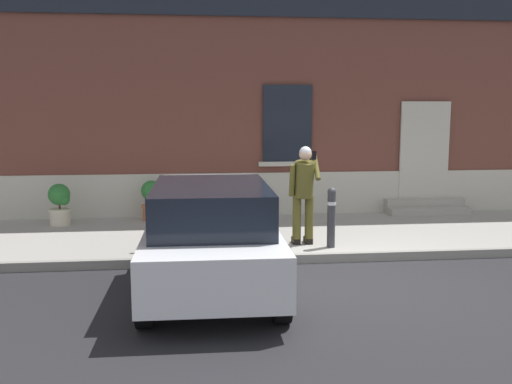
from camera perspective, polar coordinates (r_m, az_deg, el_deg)
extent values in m
plane|color=#232326|center=(8.75, 9.70, -8.52)|extent=(80.00, 80.00, 0.00)
cube|color=#99968E|center=(11.36, 5.81, -4.15)|extent=(24.00, 3.60, 0.15)
cube|color=gray|center=(9.60, 8.16, -6.51)|extent=(24.00, 0.12, 0.15)
cube|color=brown|center=(13.61, 3.77, 13.48)|extent=(24.00, 1.40, 7.50)
cube|color=#BCB7A8|center=(12.99, 4.20, -0.43)|extent=(24.00, 0.08, 1.10)
cube|color=brown|center=(13.72, 16.46, 3.80)|extent=(1.00, 0.08, 2.10)
cube|color=#BCB7A8|center=(13.70, 16.50, 4.00)|extent=(1.16, 0.06, 2.24)
cube|color=black|center=(12.79, 3.16, 6.87)|extent=(1.10, 0.06, 1.70)
cube|color=#BCB7A8|center=(12.82, 3.15, 2.84)|extent=(1.30, 0.12, 0.10)
cube|color=#9E998E|center=(13.47, 16.97, -1.84)|extent=(1.86, 0.32, 0.16)
cube|color=#9E998E|center=(13.74, 16.46, -1.28)|extent=(1.86, 0.32, 0.32)
cube|color=white|center=(8.06, -4.51, -5.33)|extent=(1.80, 4.02, 0.64)
cube|color=black|center=(7.79, -4.53, -1.30)|extent=(1.57, 2.42, 0.56)
cube|color=black|center=(10.07, -4.72, -3.86)|extent=(1.66, 0.12, 0.20)
cube|color=yellow|center=(10.03, -4.73, -2.85)|extent=(0.52, 0.03, 0.12)
cube|color=#B21414|center=(10.00, -9.08, -1.45)|extent=(0.16, 0.04, 0.18)
cube|color=#B21414|center=(10.02, -0.43, -1.33)|extent=(0.16, 0.04, 0.18)
cube|color=white|center=(9.68, -4.75, -0.02)|extent=(1.49, 0.08, 0.60)
cylinder|color=black|center=(6.83, -11.04, -10.78)|extent=(0.21, 0.60, 0.60)
cylinder|color=black|center=(6.86, 2.53, -10.54)|extent=(0.21, 0.60, 0.60)
cylinder|color=black|center=(9.51, -9.47, -5.28)|extent=(0.21, 0.60, 0.60)
cylinder|color=black|center=(9.54, 0.15, -5.13)|extent=(0.21, 0.60, 0.60)
cylinder|color=#333338|center=(9.86, 7.54, -2.82)|extent=(0.14, 0.14, 0.95)
sphere|color=#333338|center=(9.78, 7.60, 0.03)|extent=(0.15, 0.15, 0.15)
cylinder|color=silver|center=(9.81, 7.57, -1.13)|extent=(0.15, 0.15, 0.06)
cylinder|color=#514C1E|center=(10.04, 4.10, -2.72)|extent=(0.15, 0.15, 0.82)
cube|color=black|center=(10.18, 4.02, -4.87)|extent=(0.12, 0.28, 0.10)
cylinder|color=#514C1E|center=(10.08, 5.33, -2.69)|extent=(0.15, 0.15, 0.82)
cube|color=black|center=(10.22, 5.23, -4.83)|extent=(0.12, 0.28, 0.10)
cylinder|color=#514C1E|center=(9.89, 4.84, 1.29)|extent=(0.34, 0.46, 0.68)
sphere|color=tan|center=(9.76, 4.97, 3.80)|extent=(0.22, 0.22, 0.22)
sphere|color=silver|center=(9.76, 4.97, 3.97)|extent=(0.21, 0.21, 0.21)
cylinder|color=#514C1E|center=(9.80, 3.63, 1.15)|extent=(0.09, 0.20, 0.57)
cylinder|color=#514C1E|center=(9.86, 6.05, 2.45)|extent=(0.09, 0.41, 0.42)
cube|color=black|center=(9.77, 5.86, 3.67)|extent=(0.07, 0.02, 0.15)
cylinder|color=beige|center=(12.38, -19.02, -2.38)|extent=(0.40, 0.40, 0.34)
cylinder|color=beige|center=(12.35, -19.05, -1.74)|extent=(0.44, 0.44, 0.05)
cylinder|color=#47331E|center=(12.33, -19.09, -1.05)|extent=(0.04, 0.04, 0.24)
sphere|color=#286B2D|center=(12.30, -19.13, -0.23)|extent=(0.44, 0.44, 0.44)
sphere|color=#286B2D|center=(12.25, -18.70, -0.72)|extent=(0.24, 0.24, 0.24)
cylinder|color=#B25B38|center=(12.42, -10.37, -2.02)|extent=(0.40, 0.40, 0.34)
cylinder|color=#B25B38|center=(12.40, -10.39, -1.38)|extent=(0.44, 0.44, 0.05)
cylinder|color=#47331E|center=(12.38, -10.41, -0.70)|extent=(0.04, 0.04, 0.24)
sphere|color=#286B2D|center=(12.35, -10.43, 0.13)|extent=(0.44, 0.44, 0.44)
sphere|color=#286B2D|center=(12.31, -9.97, -0.36)|extent=(0.24, 0.24, 0.24)
cylinder|color=#2D2D30|center=(12.22, -1.78, -2.06)|extent=(0.40, 0.40, 0.34)
cylinder|color=#2D2D30|center=(12.19, -1.78, -1.41)|extent=(0.44, 0.44, 0.05)
cylinder|color=#47331E|center=(12.17, -1.79, -0.71)|extent=(0.04, 0.04, 0.24)
sphere|color=#286B2D|center=(12.14, -1.79, 0.12)|extent=(0.44, 0.44, 0.44)
sphere|color=#286B2D|center=(12.12, -1.30, -0.37)|extent=(0.24, 0.24, 0.24)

